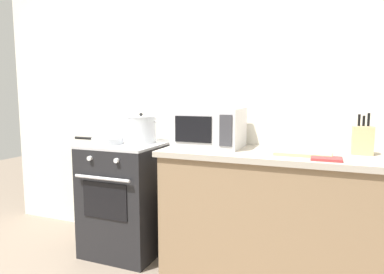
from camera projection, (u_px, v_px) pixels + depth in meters
back_wall at (215, 103)px, 2.84m from camera, size 4.40×0.10×2.50m
lower_cabinet_right at (279, 219)px, 2.40m from camera, size 1.64×0.56×0.88m
countertop_right at (281, 155)px, 2.34m from camera, size 1.70×0.60×0.04m
stove at (127, 197)px, 2.84m from camera, size 0.60×0.64×0.92m
stock_pot at (141, 129)px, 2.82m from camera, size 0.34×0.26×0.25m
frying_pan at (107, 141)px, 2.76m from camera, size 0.46×0.26×0.05m
microwave at (209, 127)px, 2.58m from camera, size 0.50×0.37×0.30m
cutting_board at (303, 153)px, 2.26m from camera, size 0.36×0.26×0.02m
knife_block at (363, 140)px, 2.25m from camera, size 0.13×0.10×0.28m
oven_mitt at (327, 159)px, 2.06m from camera, size 0.18×0.14×0.02m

